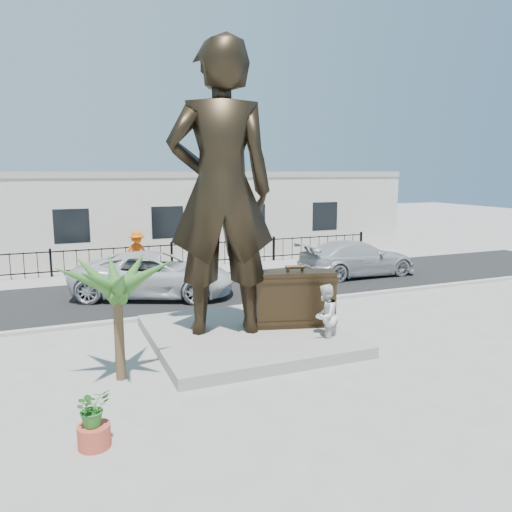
{
  "coord_description": "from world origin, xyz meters",
  "views": [
    {
      "loc": [
        -5.42,
        -11.06,
        4.7
      ],
      "look_at": [
        0.0,
        2.0,
        2.3
      ],
      "focal_mm": 35.0,
      "sensor_mm": 36.0,
      "label": 1
    }
  ],
  "objects_px": {
    "suitcase": "(295,299)",
    "car_white": "(155,274)",
    "tourist": "(325,316)",
    "statue": "(221,191)"
  },
  "relations": [
    {
      "from": "suitcase",
      "to": "car_white",
      "type": "relative_size",
      "value": 0.37
    },
    {
      "from": "tourist",
      "to": "suitcase",
      "type": "bearing_deg",
      "value": -113.65
    },
    {
      "from": "car_white",
      "to": "statue",
      "type": "bearing_deg",
      "value": -149.17
    },
    {
      "from": "statue",
      "to": "suitcase",
      "type": "xyz_separation_m",
      "value": [
        2.08,
        -0.34,
        -3.1
      ]
    },
    {
      "from": "suitcase",
      "to": "car_white",
      "type": "height_order",
      "value": "suitcase"
    },
    {
      "from": "suitcase",
      "to": "car_white",
      "type": "bearing_deg",
      "value": 130.18
    },
    {
      "from": "tourist",
      "to": "car_white",
      "type": "relative_size",
      "value": 0.29
    },
    {
      "from": "statue",
      "to": "suitcase",
      "type": "bearing_deg",
      "value": -175.86
    },
    {
      "from": "suitcase",
      "to": "tourist",
      "type": "relative_size",
      "value": 1.3
    },
    {
      "from": "statue",
      "to": "car_white",
      "type": "distance_m",
      "value": 6.74
    }
  ]
}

